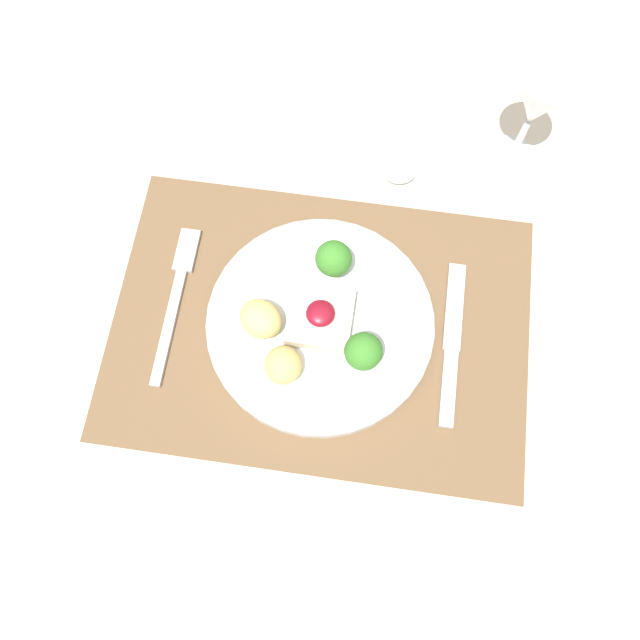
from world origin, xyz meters
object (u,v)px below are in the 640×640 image
at_px(dinner_plate, 319,322).
at_px(fork, 177,293).
at_px(knife, 451,354).
at_px(wine_glass_near, 536,107).
at_px(spoon, 376,169).

xyz_separation_m(dinner_plate, fork, (-0.17, 0.02, -0.01)).
bearing_deg(dinner_plate, knife, -4.59).
bearing_deg(fork, wine_glass_near, 29.51).
distance_m(spoon, wine_glass_near, 0.20).
height_order(fork, wine_glass_near, wine_glass_near).
bearing_deg(wine_glass_near, spoon, -167.24).
bearing_deg(knife, fork, 175.57).
bearing_deg(spoon, wine_glass_near, 15.17).
xyz_separation_m(knife, spoon, (-0.11, 0.23, -0.00)).
xyz_separation_m(dinner_plate, wine_glass_near, (0.21, 0.26, 0.09)).
height_order(dinner_plate, knife, dinner_plate).
bearing_deg(fork, knife, -7.79).
height_order(dinner_plate, fork, dinner_plate).
xyz_separation_m(fork, wine_glass_near, (0.38, 0.24, 0.10)).
height_order(knife, wine_glass_near, wine_glass_near).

